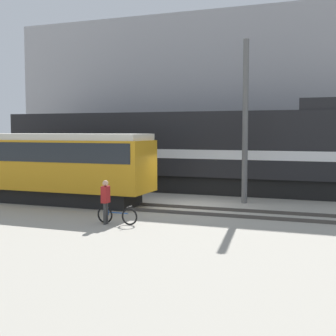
# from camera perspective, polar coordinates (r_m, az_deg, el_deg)

# --- Properties ---
(ground_plane) EXTENTS (120.00, 120.00, 0.00)m
(ground_plane) POSITION_cam_1_polar(r_m,az_deg,el_deg) (22.00, 2.61, -4.68)
(ground_plane) COLOR #9E998C
(track_near) EXTENTS (60.00, 1.51, 0.14)m
(track_near) POSITION_cam_1_polar(r_m,az_deg,el_deg) (20.73, 1.44, -5.05)
(track_near) COLOR #47423D
(track_near) RESTS_ON ground
(track_far) EXTENTS (60.00, 1.51, 0.14)m
(track_far) POSITION_cam_1_polar(r_m,az_deg,el_deg) (26.92, 6.07, -2.85)
(track_far) COLOR #47423D
(track_far) RESTS_ON ground
(building_backdrop) EXTENTS (33.36, 6.00, 11.53)m
(building_backdrop) POSITION_cam_1_polar(r_m,az_deg,el_deg) (34.17, 9.43, 8.26)
(building_backdrop) COLOR #99999E
(building_backdrop) RESTS_ON ground
(freight_locomotive) EXTENTS (20.72, 3.04, 5.18)m
(freight_locomotive) POSITION_cam_1_polar(r_m,az_deg,el_deg) (27.52, 0.72, 2.23)
(freight_locomotive) COLOR black
(freight_locomotive) RESTS_ON ground
(streetcar) EXTENTS (11.16, 2.54, 3.39)m
(streetcar) POSITION_cam_1_polar(r_m,az_deg,el_deg) (23.84, -15.01, 0.58)
(streetcar) COLOR black
(streetcar) RESTS_ON ground
(bicycle) EXTENTS (1.69, 0.44, 0.71)m
(bicycle) POSITION_cam_1_polar(r_m,az_deg,el_deg) (17.88, -6.22, -5.79)
(bicycle) COLOR black
(bicycle) RESTS_ON ground
(person) EXTENTS (0.22, 0.36, 1.67)m
(person) POSITION_cam_1_polar(r_m,az_deg,el_deg) (17.82, -7.62, -3.60)
(person) COLOR #333333
(person) RESTS_ON ground
(utility_pole_left) EXTENTS (0.27, 0.27, 7.90)m
(utility_pole_left) POSITION_cam_1_polar(r_m,az_deg,el_deg) (23.02, 9.40, 5.55)
(utility_pole_left) COLOR #595959
(utility_pole_left) RESTS_ON ground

